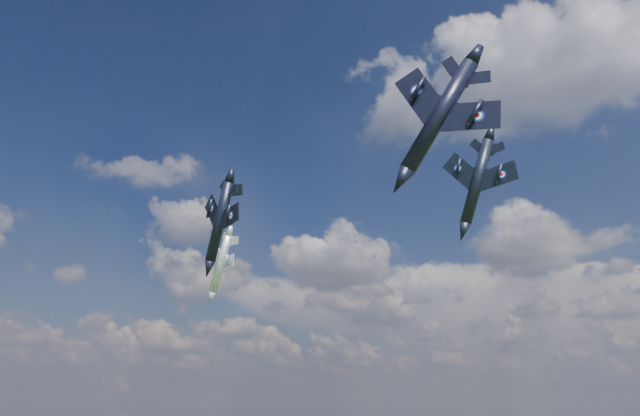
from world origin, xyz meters
The scene contains 4 objects.
jet_lead_navy centered at (-9.46, 6.97, 81.00)m, with size 11.32×15.78×3.26m, color black, non-canonical shape.
jet_right_navy centered at (29.67, -9.47, 80.73)m, with size 11.06×15.42×3.19m, color black, non-canonical shape.
jet_high_navy centered at (23.54, 20.94, 85.08)m, with size 11.67×16.27×3.37m, color black, non-canonical shape.
jet_left_silver centered at (-24.60, 25.14, 80.01)m, with size 10.45×14.58×3.02m, color #B0B3BB, non-canonical shape.
Camera 1 is at (46.93, -57.68, 56.54)m, focal length 35.00 mm.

